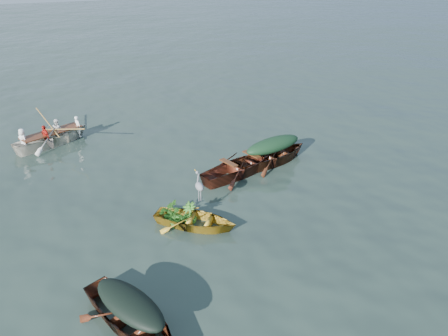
# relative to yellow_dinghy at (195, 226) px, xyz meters

# --- Properties ---
(ground) EXTENTS (140.00, 140.00, 0.00)m
(ground) POSITION_rel_yellow_dinghy_xyz_m (1.12, -1.06, 0.00)
(ground) COLOR #2C3D35
(ground) RESTS_ON ground
(yellow_dinghy) EXTENTS (3.08, 2.93, 0.79)m
(yellow_dinghy) POSITION_rel_yellow_dinghy_xyz_m (0.00, 0.00, 0.00)
(yellow_dinghy) COLOR gold
(yellow_dinghy) RESTS_ON ground
(dark_covered_boat) EXTENTS (2.70, 3.95, 0.93)m
(dark_covered_boat) POSITION_rel_yellow_dinghy_xyz_m (-2.53, -2.94, 0.00)
(dark_covered_boat) COLOR #542813
(dark_covered_boat) RESTS_ON ground
(green_tarp_boat) EXTENTS (4.58, 2.27, 1.03)m
(green_tarp_boat) POSITION_rel_yellow_dinghy_xyz_m (4.08, 2.70, 0.00)
(green_tarp_boat) COLOR #4D2712
(green_tarp_boat) RESTS_ON ground
(open_wooden_boat) EXTENTS (4.62, 2.53, 1.03)m
(open_wooden_boat) POSITION_rel_yellow_dinghy_xyz_m (2.59, 2.38, 0.00)
(open_wooden_boat) COLOR #592316
(open_wooden_boat) RESTS_ON ground
(rowed_boat) EXTENTS (4.56, 3.00, 1.06)m
(rowed_boat) POSITION_rel_yellow_dinghy_xyz_m (-3.12, 7.90, 0.00)
(rowed_boat) COLOR white
(rowed_boat) RESTS_ON ground
(dark_tarp_cover) EXTENTS (1.48, 2.17, 0.40)m
(dark_tarp_cover) POSITION_rel_yellow_dinghy_xyz_m (-2.53, -2.94, 0.66)
(dark_tarp_cover) COLOR black
(dark_tarp_cover) RESTS_ON dark_covered_boat
(green_tarp_cover) EXTENTS (2.52, 1.25, 0.52)m
(green_tarp_cover) POSITION_rel_yellow_dinghy_xyz_m (4.08, 2.70, 0.77)
(green_tarp_cover) COLOR #143118
(green_tarp_cover) RESTS_ON green_tarp_boat
(thwart_benches) EXTENTS (2.35, 1.40, 0.04)m
(thwart_benches) POSITION_rel_yellow_dinghy_xyz_m (2.59, 2.38, 0.54)
(thwart_benches) COLOR #4B2611
(thwart_benches) RESTS_ON open_wooden_boat
(heron) EXTENTS (0.49, 0.47, 0.92)m
(heron) POSITION_rel_yellow_dinghy_xyz_m (0.33, 0.45, 0.85)
(heron) COLOR gray
(heron) RESTS_ON yellow_dinghy
(dinghy_weeds) EXTENTS (1.14, 1.12, 0.60)m
(dinghy_weeds) POSITION_rel_yellow_dinghy_xyz_m (-0.39, 0.38, 0.69)
(dinghy_weeds) COLOR #316219
(dinghy_weeds) RESTS_ON yellow_dinghy
(rowers) EXTENTS (3.30, 2.34, 0.76)m
(rowers) POSITION_rel_yellow_dinghy_xyz_m (-3.12, 7.90, 0.91)
(rowers) COLOR white
(rowers) RESTS_ON rowed_boat
(oars) EXTENTS (1.61, 2.62, 0.06)m
(oars) POSITION_rel_yellow_dinghy_xyz_m (-3.12, 7.90, 0.56)
(oars) COLOR olive
(oars) RESTS_ON rowed_boat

